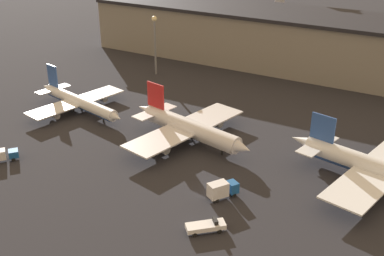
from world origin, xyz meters
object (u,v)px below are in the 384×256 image
Objects in this scene: service_vehicle_1 at (222,189)px; service_vehicle_2 at (0,155)px; airplane_0 at (79,102)px; service_vehicle_3 at (206,226)px; airplane_1 at (189,128)px.

service_vehicle_1 is 0.94× the size of service_vehicle_2.
service_vehicle_1 reaches higher than service_vehicle_2.
airplane_0 is 32.07m from service_vehicle_2.
service_vehicle_1 is 52.93m from service_vehicle_2.
airplane_1 is at bearing 82.11° from service_vehicle_3.
airplane_1 is 45.09m from service_vehicle_2.
service_vehicle_3 is (2.54, -11.31, -0.90)m from service_vehicle_1.
service_vehicle_1 reaches higher than service_vehicle_3.
service_vehicle_3 is (54.05, 0.88, -0.50)m from service_vehicle_2.
airplane_0 is 66.29m from service_vehicle_3.
service_vehicle_2 is 1.03× the size of service_vehicle_3.
service_vehicle_2 is at bearing 134.44° from service_vehicle_1.
airplane_1 is 37.00m from service_vehicle_3.
airplane_0 is 37.32m from airplane_1.
service_vehicle_3 is at bearing -136.21° from service_vehicle_1.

